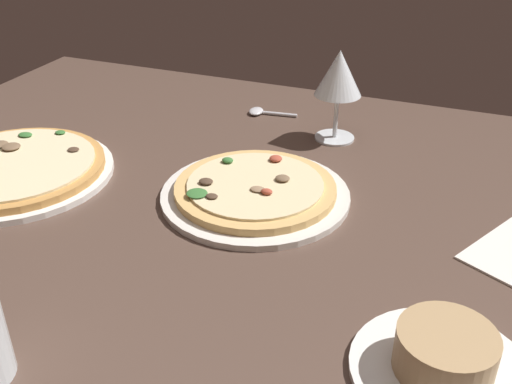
{
  "coord_description": "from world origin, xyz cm",
  "views": [
    {
      "loc": [
        -26.48,
        66.83,
        50.04
      ],
      "look_at": [
        1.38,
        -3.18,
        7.0
      ],
      "focal_mm": 42.13,
      "sensor_mm": 36.0,
      "label": 1
    }
  ],
  "objects_px": {
    "pizza_side": "(14,169)",
    "spoon": "(261,112)",
    "wine_glass_near": "(339,76)",
    "pizza_main": "(255,191)",
    "ramekin_on_saucer": "(444,359)"
  },
  "relations": [
    {
      "from": "pizza_main",
      "to": "pizza_side",
      "type": "bearing_deg",
      "value": 11.42
    },
    {
      "from": "ramekin_on_saucer",
      "to": "wine_glass_near",
      "type": "distance_m",
      "value": 0.58
    },
    {
      "from": "pizza_side",
      "to": "wine_glass_near",
      "type": "xyz_separation_m",
      "value": [
        -0.44,
        -0.33,
        0.11
      ]
    },
    {
      "from": "pizza_main",
      "to": "spoon",
      "type": "bearing_deg",
      "value": -70.41
    },
    {
      "from": "wine_glass_near",
      "to": "spoon",
      "type": "relative_size",
      "value": 1.65
    },
    {
      "from": "pizza_main",
      "to": "spoon",
      "type": "height_order",
      "value": "pizza_main"
    },
    {
      "from": "pizza_side",
      "to": "spoon",
      "type": "bearing_deg",
      "value": -125.19
    },
    {
      "from": "pizza_main",
      "to": "ramekin_on_saucer",
      "type": "distance_m",
      "value": 0.4
    },
    {
      "from": "pizza_side",
      "to": "ramekin_on_saucer",
      "type": "bearing_deg",
      "value": 165.46
    },
    {
      "from": "spoon",
      "to": "pizza_side",
      "type": "bearing_deg",
      "value": 54.81
    },
    {
      "from": "pizza_main",
      "to": "pizza_side",
      "type": "xyz_separation_m",
      "value": [
        0.39,
        0.08,
        0.0
      ]
    },
    {
      "from": "ramekin_on_saucer",
      "to": "spoon",
      "type": "distance_m",
      "value": 0.71
    },
    {
      "from": "pizza_side",
      "to": "ramekin_on_saucer",
      "type": "xyz_separation_m",
      "value": [
        -0.69,
        0.18,
        0.01
      ]
    },
    {
      "from": "ramekin_on_saucer",
      "to": "spoon",
      "type": "xyz_separation_m",
      "value": [
        0.42,
        -0.57,
        -0.02
      ]
    },
    {
      "from": "pizza_main",
      "to": "ramekin_on_saucer",
      "type": "height_order",
      "value": "ramekin_on_saucer"
    }
  ]
}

